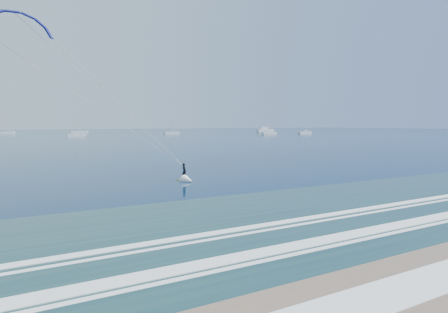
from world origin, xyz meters
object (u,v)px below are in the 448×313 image
object	(u,v)px
kitesurfer_rig	(108,98)
sailboat_8	(7,133)
sailboat_4	(79,132)
sailboat_7	(305,133)
sailboat_3	(76,135)
sailboat_6	(269,133)
motor_yacht	(265,130)
sailboat_5	(172,133)

from	to	relation	value
kitesurfer_rig	sailboat_8	world-z (taller)	kitesurfer_rig
sailboat_4	sailboat_7	distance (m)	141.52
sailboat_3	sailboat_4	xyz separation A→B (m)	(14.69, 70.67, 0.02)
sailboat_8	sailboat_3	bearing A→B (deg)	-71.12
sailboat_3	sailboat_4	distance (m)	72.18
sailboat_4	sailboat_6	size ratio (longest dim) A/B	1.09
sailboat_3	sailboat_8	bearing A→B (deg)	108.88
sailboat_3	sailboat_8	world-z (taller)	sailboat_8
kitesurfer_rig	sailboat_3	size ratio (longest dim) A/B	1.91
sailboat_4	sailboat_8	size ratio (longest dim) A/B	1.22
motor_yacht	sailboat_6	xyz separation A→B (m)	(-39.47, -57.86, -0.82)
motor_yacht	sailboat_4	bearing A→B (deg)	168.99
sailboat_4	sailboat_6	distance (m)	120.81
motor_yacht	sailboat_8	size ratio (longest dim) A/B	1.24
sailboat_3	sailboat_6	world-z (taller)	sailboat_6
kitesurfer_rig	motor_yacht	world-z (taller)	kitesurfer_rig
sailboat_4	sailboat_8	bearing A→B (deg)	175.18
sailboat_6	kitesurfer_rig	bearing A→B (deg)	-131.40
sailboat_7	sailboat_4	bearing A→B (deg)	144.58
sailboat_5	sailboat_4	bearing A→B (deg)	131.57
kitesurfer_rig	sailboat_4	xyz separation A→B (m)	(39.94, 227.89, -7.64)
kitesurfer_rig	sailboat_6	bearing A→B (deg)	48.60
sailboat_4	sailboat_8	world-z (taller)	sailboat_4
sailboat_3	sailboat_5	world-z (taller)	sailboat_5
motor_yacht	sailboat_4	world-z (taller)	sailboat_4
sailboat_3	sailboat_4	bearing A→B (deg)	78.26
sailboat_3	sailboat_7	world-z (taller)	sailboat_7
motor_yacht	sailboat_7	size ratio (longest dim) A/B	1.10
sailboat_5	kitesurfer_rig	bearing A→B (deg)	-114.73
sailboat_7	sailboat_8	xyz separation A→B (m)	(-155.33, 85.39, -0.00)
kitesurfer_rig	sailboat_3	world-z (taller)	kitesurfer_rig
motor_yacht	sailboat_5	distance (m)	87.95
kitesurfer_rig	motor_yacht	size ratio (longest dim) A/B	1.50
motor_yacht	sailboat_7	world-z (taller)	sailboat_7
sailboat_4	sailboat_6	xyz separation A→B (m)	(88.09, -82.67, -0.01)
sailboat_4	sailboat_5	size ratio (longest dim) A/B	1.12
sailboat_3	sailboat_6	size ratio (longest dim) A/B	0.87
sailboat_6	sailboat_7	xyz separation A→B (m)	(27.24, 0.65, 0.00)
sailboat_6	sailboat_8	world-z (taller)	sailboat_6
sailboat_4	sailboat_6	world-z (taller)	sailboat_4
kitesurfer_rig	sailboat_5	xyz separation A→B (m)	(82.74, 179.63, -7.65)
sailboat_5	sailboat_8	xyz separation A→B (m)	(-82.80, 51.63, 0.00)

